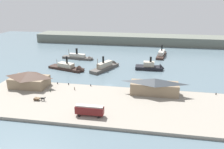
{
  "coord_description": "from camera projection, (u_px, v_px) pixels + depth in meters",
  "views": [
    {
      "loc": [
        19.94,
        -105.31,
        43.94
      ],
      "look_at": [
        -0.29,
        11.41,
        2.0
      ],
      "focal_mm": 36.04,
      "sensor_mm": 36.0,
      "label": 1
    }
  ],
  "objects": [
    {
      "name": "far_headland",
      "position": [
        130.0,
        39.0,
        216.52
      ],
      "size": [
        180.0,
        24.0,
        8.0
      ],
      "primitive_type": "cube",
      "color": "#60665B",
      "rests_on": "ground"
    },
    {
      "name": "ferry_approaching_west",
      "position": [
        107.0,
        66.0,
        141.86
      ],
      "size": [
        15.89,
        24.72,
        10.39
      ],
      "color": "#514C47",
      "rests_on": "ground"
    },
    {
      "name": "horse_cart",
      "position": [
        39.0,
        98.0,
        96.24
      ],
      "size": [
        5.42,
        1.64,
        1.87
      ],
      "color": "brown",
      "rests_on": "quay_promenade"
    },
    {
      "name": "ferry_moored_west",
      "position": [
        152.0,
        67.0,
        140.13
      ],
      "size": [
        17.98,
        6.78,
        10.1
      ],
      "color": "black",
      "rests_on": "ground"
    },
    {
      "name": "ground_plane",
      "position": [
        109.0,
        85.0,
        115.69
      ],
      "size": [
        320.0,
        320.0,
        0.0
      ],
      "primitive_type": "plane",
      "color": "slate"
    },
    {
      "name": "ferry_near_quay",
      "position": [
        162.0,
        54.0,
        172.73
      ],
      "size": [
        8.77,
        25.16,
        10.32
      ],
      "color": "black",
      "rests_on": "ground"
    },
    {
      "name": "mooring_post_west",
      "position": [
        69.0,
        84.0,
        113.18
      ],
      "size": [
        0.44,
        0.44,
        0.9
      ],
      "primitive_type": "cylinder",
      "color": "black",
      "rests_on": "quay_promenade"
    },
    {
      "name": "mooring_post_center_east",
      "position": [
        91.0,
        85.0,
        111.65
      ],
      "size": [
        0.44,
        0.44,
        0.9
      ],
      "primitive_type": "cylinder",
      "color": "black",
      "rests_on": "quay_promenade"
    },
    {
      "name": "pedestrian_by_tram",
      "position": [
        74.0,
        88.0,
        107.17
      ],
      "size": [
        0.38,
        0.38,
        1.53
      ],
      "color": "#6B5B4C",
      "rests_on": "quay_promenade"
    },
    {
      "name": "quay_promenade",
      "position": [
        99.0,
        104.0,
        95.05
      ],
      "size": [
        110.0,
        36.0,
        1.2
      ],
      "primitive_type": "cube",
      "color": "gray",
      "rests_on": "ground"
    },
    {
      "name": "ferry_mid_harbor",
      "position": [
        80.0,
        57.0,
        162.65
      ],
      "size": [
        24.77,
        7.44,
        9.07
      ],
      "color": "#514C47",
      "rests_on": "ground"
    },
    {
      "name": "pedestrian_walking_west",
      "position": [
        50.0,
        90.0,
        105.42
      ],
      "size": [
        0.43,
        0.43,
        1.72
      ],
      "color": "#3D4C42",
      "rests_on": "quay_promenade"
    },
    {
      "name": "mooring_post_east",
      "position": [
        216.0,
        94.0,
        102.01
      ],
      "size": [
        0.44,
        0.44,
        0.9
      ],
      "primitive_type": "cylinder",
      "color": "black",
      "rests_on": "quay_promenade"
    },
    {
      "name": "ferry_shed_central_terminal",
      "position": [
        154.0,
        86.0,
        101.86
      ],
      "size": [
        21.83,
        8.01,
        7.49
      ],
      "color": "#847056",
      "rests_on": "quay_promenade"
    },
    {
      "name": "ferry_shed_customs_shed",
      "position": [
        29.0,
        79.0,
        110.02
      ],
      "size": [
        17.9,
        11.08,
        7.85
      ],
      "color": "#847056",
      "rests_on": "quay_promenade"
    },
    {
      "name": "street_tram",
      "position": [
        90.0,
        110.0,
        83.44
      ],
      "size": [
        10.73,
        2.82,
        4.29
      ],
      "color": "maroon",
      "rests_on": "quay_promenade"
    },
    {
      "name": "seawall_edge",
      "position": [
        107.0,
        87.0,
        112.18
      ],
      "size": [
        110.0,
        0.8,
        1.0
      ],
      "primitive_type": "cube",
      "color": "slate",
      "rests_on": "ground"
    },
    {
      "name": "ferry_approaching_east",
      "position": [
        70.0,
        68.0,
        139.08
      ],
      "size": [
        25.85,
        12.96,
        10.69
      ],
      "color": "black",
      "rests_on": "ground"
    },
    {
      "name": "mooring_post_center_west",
      "position": [
        58.0,
        83.0,
        114.31
      ],
      "size": [
        0.44,
        0.44,
        0.9
      ],
      "primitive_type": "cylinder",
      "color": "black",
      "rests_on": "quay_promenade"
    }
  ]
}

